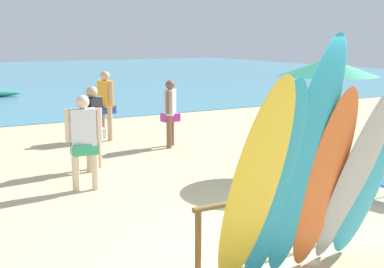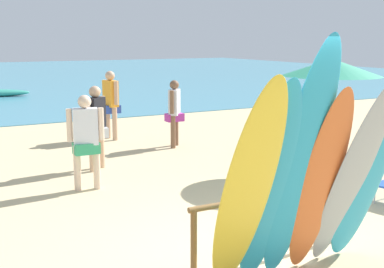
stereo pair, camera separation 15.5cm
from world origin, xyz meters
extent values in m
plane|color=#D3BC8C|center=(0.00, 14.00, 0.00)|extent=(60.00, 60.00, 0.00)
cylinder|color=brown|center=(-0.96, 0.00, 0.37)|extent=(0.07, 0.07, 0.73)
cylinder|color=brown|center=(0.96, 0.00, 0.37)|extent=(0.07, 0.07, 0.73)
cylinder|color=brown|center=(0.00, 0.00, 0.73)|extent=(2.03, 0.06, 0.06)
ellipsoid|color=yellow|center=(-0.80, -0.74, 1.11)|extent=(0.56, 0.99, 2.22)
ellipsoid|color=#289EC6|center=(-0.49, -0.65, 1.08)|extent=(0.52, 0.76, 2.17)
ellipsoid|color=#289EC6|center=(-0.16, -0.69, 1.28)|extent=(0.59, 0.85, 2.55)
ellipsoid|color=orange|center=(0.15, -0.65, 1.03)|extent=(0.52, 0.74, 2.06)
ellipsoid|color=#999EA3|center=(0.54, -0.69, 1.06)|extent=(0.61, 0.95, 2.12)
ellipsoid|color=#289EC6|center=(0.79, -0.64, 1.04)|extent=(0.59, 0.78, 2.09)
cylinder|color=tan|center=(0.65, 7.63, 0.41)|extent=(0.12, 0.12, 0.82)
cylinder|color=tan|center=(0.71, 7.30, 0.41)|extent=(0.12, 0.12, 0.82)
cube|color=#2D4CB2|center=(0.68, 7.46, 0.75)|extent=(0.44, 0.27, 0.20)
cube|color=orange|center=(0.68, 7.46, 1.14)|extent=(0.29, 0.46, 0.64)
sphere|color=tan|center=(0.68, 7.46, 1.58)|extent=(0.23, 0.23, 0.23)
cylinder|color=tan|center=(0.63, 7.73, 1.17)|extent=(0.10, 0.10, 0.57)
cylinder|color=tan|center=(0.73, 7.20, 1.17)|extent=(0.10, 0.10, 0.57)
cylinder|color=brown|center=(1.59, 5.82, 0.37)|extent=(0.11, 0.11, 0.75)
cylinder|color=brown|center=(1.78, 6.06, 0.37)|extent=(0.11, 0.11, 0.75)
cube|color=#B23399|center=(1.69, 5.94, 0.69)|extent=(0.40, 0.25, 0.18)
cube|color=silver|center=(1.69, 5.94, 1.04)|extent=(0.40, 0.43, 0.58)
sphere|color=brown|center=(1.69, 5.94, 1.44)|extent=(0.21, 0.21, 0.21)
cylinder|color=brown|center=(1.53, 5.74, 1.07)|extent=(0.09, 0.09, 0.52)
cylinder|color=brown|center=(1.84, 6.13, 1.07)|extent=(0.09, 0.09, 0.52)
cylinder|color=beige|center=(-0.91, 3.53, 0.38)|extent=(0.12, 0.12, 0.77)
cylinder|color=beige|center=(-1.22, 3.60, 0.38)|extent=(0.12, 0.12, 0.77)
cube|color=#33A36B|center=(-1.06, 3.56, 0.70)|extent=(0.41, 0.25, 0.18)
cube|color=silver|center=(-1.06, 3.56, 1.07)|extent=(0.43, 0.29, 0.60)
sphere|color=beige|center=(-1.06, 3.56, 1.47)|extent=(0.22, 0.22, 0.22)
cylinder|color=beige|center=(-0.82, 3.51, 1.10)|extent=(0.09, 0.09, 0.53)
cylinder|color=beige|center=(-1.31, 3.62, 1.10)|extent=(0.09, 0.09, 0.53)
cylinder|color=tan|center=(-0.41, 4.86, 0.39)|extent=(0.12, 0.12, 0.78)
cylinder|color=tan|center=(-0.65, 4.65, 0.39)|extent=(0.12, 0.12, 0.78)
cube|color=silver|center=(-0.53, 4.76, 0.72)|extent=(0.42, 0.26, 0.19)
cube|color=black|center=(-0.53, 4.76, 1.08)|extent=(0.44, 0.42, 0.61)
sphere|color=tan|center=(-0.53, 4.76, 1.50)|extent=(0.22, 0.22, 0.22)
cylinder|color=tan|center=(-0.33, 4.93, 1.12)|extent=(0.09, 0.09, 0.54)
cylinder|color=tan|center=(-0.72, 4.59, 1.12)|extent=(0.09, 0.09, 0.54)
cylinder|color=#B7B7BC|center=(2.59, 0.82, 0.14)|extent=(0.02, 0.02, 0.28)
cube|color=blue|center=(2.76, 1.00, 0.57)|extent=(0.54, 0.34, 0.53)
cylinder|color=#B7B7BC|center=(1.82, 1.41, 0.14)|extent=(0.02, 0.02, 0.28)
cylinder|color=#B7B7BC|center=(2.21, 1.25, 0.14)|extent=(0.02, 0.02, 0.28)
cylinder|color=#B7B7BC|center=(1.96, 1.76, 0.14)|extent=(0.02, 0.02, 0.28)
cylinder|color=#B7B7BC|center=(2.35, 1.60, 0.14)|extent=(0.02, 0.02, 0.28)
cube|color=#2D9370|center=(2.08, 1.50, 0.30)|extent=(0.63, 0.60, 0.03)
cube|color=#2D9370|center=(2.21, 1.83, 0.56)|extent=(0.57, 0.44, 0.51)
cylinder|color=silver|center=(3.13, 2.45, 1.02)|extent=(0.04, 0.04, 2.04)
cone|color=#2D9370|center=(3.13, 2.45, 1.97)|extent=(1.77, 1.77, 0.31)
camera|label=1|loc=(-3.44, -4.35, 2.49)|focal=47.38mm
camera|label=2|loc=(-3.30, -4.42, 2.49)|focal=47.38mm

